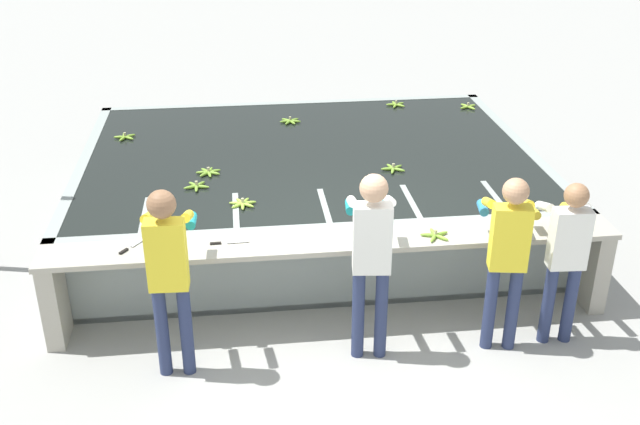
{
  "coord_description": "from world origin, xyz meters",
  "views": [
    {
      "loc": [
        -0.84,
        -5.72,
        4.06
      ],
      "look_at": [
        0.0,
        1.35,
        0.61
      ],
      "focal_mm": 42.0,
      "sensor_mm": 36.0,
      "label": 1
    }
  ],
  "objects_px": {
    "worker_1": "(371,249)",
    "banana_bunch_floating_2": "(365,212)",
    "banana_bunch_floating_0": "(396,104)",
    "banana_bunch_floating_7": "(393,168)",
    "banana_bunch_floating_6": "(197,186)",
    "knife_0": "(223,243)",
    "banana_bunch_floating_4": "(290,121)",
    "banana_bunch_floating_5": "(468,107)",
    "worker_0": "(168,266)",
    "banana_bunch_ledge_0": "(435,235)",
    "banana_bunch_floating_1": "(243,204)",
    "banana_bunch_floating_8": "(125,137)",
    "knife_1": "(129,248)",
    "banana_bunch_floating_3": "(209,172)",
    "worker_2": "(508,248)",
    "worker_3": "(566,249)"
  },
  "relations": [
    {
      "from": "banana_bunch_floating_0",
      "to": "knife_1",
      "type": "bearing_deg",
      "value": -130.35
    },
    {
      "from": "banana_bunch_floating_4",
      "to": "banana_bunch_floating_5",
      "type": "relative_size",
      "value": 1.05
    },
    {
      "from": "worker_1",
      "to": "banana_bunch_floating_5",
      "type": "xyz_separation_m",
      "value": [
        2.11,
        4.17,
        -0.16
      ]
    },
    {
      "from": "worker_0",
      "to": "banana_bunch_floating_0",
      "type": "height_order",
      "value": "worker_0"
    },
    {
      "from": "worker_1",
      "to": "knife_1",
      "type": "height_order",
      "value": "worker_1"
    },
    {
      "from": "worker_0",
      "to": "banana_bunch_floating_8",
      "type": "distance_m",
      "value": 3.62
    },
    {
      "from": "banana_bunch_floating_1",
      "to": "banana_bunch_ledge_0",
      "type": "height_order",
      "value": "banana_bunch_ledge_0"
    },
    {
      "from": "banana_bunch_floating_1",
      "to": "banana_bunch_floating_7",
      "type": "relative_size",
      "value": 1.01
    },
    {
      "from": "banana_bunch_floating_8",
      "to": "knife_0",
      "type": "xyz_separation_m",
      "value": [
        1.19,
        -2.91,
        -0.01
      ]
    },
    {
      "from": "worker_0",
      "to": "banana_bunch_floating_1",
      "type": "distance_m",
      "value": 1.57
    },
    {
      "from": "worker_3",
      "to": "banana_bunch_floating_2",
      "type": "distance_m",
      "value": 1.9
    },
    {
      "from": "banana_bunch_floating_0",
      "to": "banana_bunch_floating_2",
      "type": "height_order",
      "value": "same"
    },
    {
      "from": "knife_0",
      "to": "banana_bunch_floating_0",
      "type": "bearing_deg",
      "value": 57.8
    },
    {
      "from": "worker_1",
      "to": "banana_bunch_floating_3",
      "type": "height_order",
      "value": "worker_1"
    },
    {
      "from": "banana_bunch_floating_3",
      "to": "banana_bunch_floating_5",
      "type": "relative_size",
      "value": 1.06
    },
    {
      "from": "banana_bunch_floating_5",
      "to": "knife_0",
      "type": "distance_m",
      "value": 4.91
    },
    {
      "from": "worker_2",
      "to": "worker_3",
      "type": "height_order",
      "value": "worker_2"
    },
    {
      "from": "worker_2",
      "to": "banana_bunch_ledge_0",
      "type": "relative_size",
      "value": 6.0
    },
    {
      "from": "banana_bunch_floating_1",
      "to": "banana_bunch_floating_3",
      "type": "relative_size",
      "value": 1.0
    },
    {
      "from": "worker_0",
      "to": "banana_bunch_floating_7",
      "type": "relative_size",
      "value": 6.19
    },
    {
      "from": "banana_bunch_floating_6",
      "to": "banana_bunch_floating_8",
      "type": "bearing_deg",
      "value": 119.51
    },
    {
      "from": "banana_bunch_floating_1",
      "to": "banana_bunch_floating_0",
      "type": "bearing_deg",
      "value": 53.73
    },
    {
      "from": "banana_bunch_floating_5",
      "to": "banana_bunch_floating_8",
      "type": "height_order",
      "value": "same"
    },
    {
      "from": "banana_bunch_floating_2",
      "to": "banana_bunch_floating_5",
      "type": "distance_m",
      "value": 3.69
    },
    {
      "from": "knife_1",
      "to": "banana_bunch_floating_3",
      "type": "bearing_deg",
      "value": 67.79
    },
    {
      "from": "worker_3",
      "to": "banana_bunch_floating_1",
      "type": "distance_m",
      "value": 3.09
    },
    {
      "from": "banana_bunch_floating_6",
      "to": "knife_0",
      "type": "xyz_separation_m",
      "value": [
        0.28,
        -1.29,
        -0.01
      ]
    },
    {
      "from": "banana_bunch_floating_4",
      "to": "banana_bunch_floating_6",
      "type": "bearing_deg",
      "value": -120.1
    },
    {
      "from": "banana_bunch_floating_1",
      "to": "banana_bunch_floating_8",
      "type": "distance_m",
      "value": 2.53
    },
    {
      "from": "worker_3",
      "to": "banana_bunch_floating_1",
      "type": "bearing_deg",
      "value": 153.97
    },
    {
      "from": "worker_0",
      "to": "banana_bunch_floating_0",
      "type": "distance_m",
      "value": 5.25
    },
    {
      "from": "worker_0",
      "to": "banana_bunch_floating_6",
      "type": "bearing_deg",
      "value": 85.18
    },
    {
      "from": "worker_3",
      "to": "banana_bunch_floating_6",
      "type": "bearing_deg",
      "value": 150.38
    },
    {
      "from": "banana_bunch_floating_7",
      "to": "banana_bunch_floating_8",
      "type": "xyz_separation_m",
      "value": [
        -3.07,
        1.39,
        0.0
      ]
    },
    {
      "from": "worker_0",
      "to": "banana_bunch_floating_5",
      "type": "xyz_separation_m",
      "value": [
        3.79,
        4.21,
        -0.14
      ]
    },
    {
      "from": "knife_0",
      "to": "banana_bunch_floating_8",
      "type": "bearing_deg",
      "value": 112.29
    },
    {
      "from": "worker_2",
      "to": "banana_bunch_floating_6",
      "type": "relative_size",
      "value": 5.98
    },
    {
      "from": "banana_bunch_floating_0",
      "to": "banana_bunch_floating_8",
      "type": "distance_m",
      "value": 3.69
    },
    {
      "from": "banana_bunch_floating_0",
      "to": "banana_bunch_floating_7",
      "type": "height_order",
      "value": "same"
    },
    {
      "from": "banana_bunch_floating_1",
      "to": "banana_bunch_floating_4",
      "type": "bearing_deg",
      "value": 74.6
    },
    {
      "from": "banana_bunch_floating_7",
      "to": "banana_bunch_ledge_0",
      "type": "distance_m",
      "value": 1.62
    },
    {
      "from": "banana_bunch_floating_2",
      "to": "banana_bunch_floating_4",
      "type": "height_order",
      "value": "same"
    },
    {
      "from": "banana_bunch_floating_4",
      "to": "banana_bunch_ledge_0",
      "type": "height_order",
      "value": "banana_bunch_ledge_0"
    },
    {
      "from": "worker_1",
      "to": "banana_bunch_floating_0",
      "type": "xyz_separation_m",
      "value": [
        1.15,
        4.38,
        -0.16
      ]
    },
    {
      "from": "banana_bunch_floating_0",
      "to": "banana_bunch_floating_2",
      "type": "distance_m",
      "value": 3.48
    },
    {
      "from": "worker_1",
      "to": "banana_bunch_floating_2",
      "type": "height_order",
      "value": "worker_1"
    },
    {
      "from": "banana_bunch_floating_2",
      "to": "knife_0",
      "type": "distance_m",
      "value": 1.46
    },
    {
      "from": "worker_2",
      "to": "knife_0",
      "type": "bearing_deg",
      "value": 166.26
    },
    {
      "from": "banana_bunch_floating_4",
      "to": "banana_bunch_floating_5",
      "type": "distance_m",
      "value": 2.5
    },
    {
      "from": "worker_0",
      "to": "banana_bunch_floating_7",
      "type": "bearing_deg",
      "value": 42.88
    }
  ]
}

